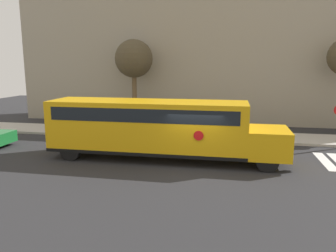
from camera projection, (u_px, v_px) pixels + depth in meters
ground_plane at (195, 166)px, 15.32m from camera, size 60.00×60.00×0.00m
sidewalk_strip at (206, 135)px, 21.57m from camera, size 44.00×3.00×0.15m
building_backdrop at (214, 52)px, 26.80m from camera, size 32.00×4.00×11.32m
school_bus at (156, 126)px, 16.23m from camera, size 11.63×2.57×2.92m
tree_near_sidewalk at (134, 60)px, 24.35m from camera, size 2.83×2.83×6.52m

